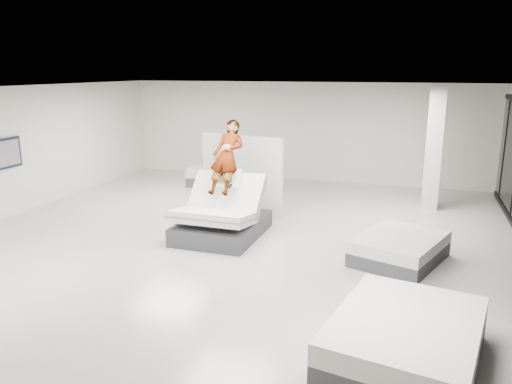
% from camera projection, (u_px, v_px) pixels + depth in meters
% --- Properties ---
extents(room, '(14.00, 14.04, 3.20)m').
position_uv_depth(room, '(224.00, 173.00, 9.89)').
color(room, beige).
rests_on(room, ground).
extents(hero_bed, '(1.68, 2.20, 1.45)m').
position_uv_depth(hero_bed, '(222.00, 218.00, 10.94)').
color(hero_bed, '#39393E').
rests_on(hero_bed, floor).
extents(person, '(0.67, 1.74, 1.32)m').
position_uv_depth(person, '(227.00, 172.00, 11.02)').
color(person, slate).
rests_on(person, hero_bed).
extents(remote, '(0.05, 0.14, 0.08)m').
position_uv_depth(remote, '(230.00, 186.00, 10.69)').
color(remote, black).
rests_on(remote, person).
extents(divider_panel, '(2.21, 0.44, 2.02)m').
position_uv_depth(divider_panel, '(242.00, 176.00, 12.46)').
color(divider_panel, silver).
rests_on(divider_panel, floor).
extents(flat_bed_right_far, '(1.90, 2.18, 0.50)m').
position_uv_depth(flat_bed_right_far, '(400.00, 249.00, 9.57)').
color(flat_bed_right_far, '#39393E').
rests_on(flat_bed_right_far, floor).
extents(flat_bed_right_near, '(2.06, 2.51, 0.62)m').
position_uv_depth(flat_bed_right_near, '(405.00, 341.00, 6.21)').
color(flat_bed_right_near, '#39393E').
rests_on(flat_bed_right_near, floor).
extents(flat_bed_left_far, '(2.12, 1.68, 0.55)m').
position_uv_depth(flat_bed_left_far, '(223.00, 176.00, 16.01)').
color(flat_bed_left_far, '#39393E').
rests_on(flat_bed_left_far, floor).
extents(column, '(0.40, 0.40, 3.20)m').
position_uv_depth(column, '(434.00, 149.00, 12.83)').
color(column, silver).
rests_on(column, floor).
extents(wall_poster, '(0.06, 0.95, 0.75)m').
position_uv_depth(wall_poster, '(6.00, 153.00, 12.15)').
color(wall_poster, black).
rests_on(wall_poster, wall_left).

